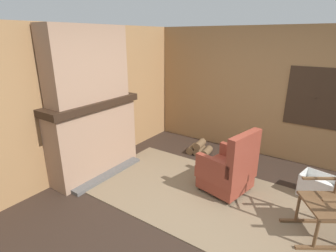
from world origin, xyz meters
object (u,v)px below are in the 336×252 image
(rocking_chair, at_px, (332,204))
(storage_case, at_px, (109,91))
(armchair, at_px, (229,170))
(decorative_plate_on_mantel, at_px, (89,92))
(firewood_stack, at_px, (200,149))
(oil_lamp_vase, at_px, (59,101))
(laundry_basket, at_px, (319,187))

(rocking_chair, bearing_deg, storage_case, -32.74)
(armchair, relative_size, storage_case, 4.04)
(rocking_chair, xyz_separation_m, decorative_plate_on_mantel, (-3.50, -0.42, 0.95))
(storage_case, height_order, decorative_plate_on_mantel, decorative_plate_on_mantel)
(firewood_stack, distance_m, oil_lamp_vase, 2.78)
(laundry_basket, bearing_deg, rocking_chair, -78.78)
(armchair, bearing_deg, storage_case, 18.93)
(firewood_stack, bearing_deg, oil_lamp_vase, -118.24)
(laundry_basket, relative_size, storage_case, 2.28)
(decorative_plate_on_mantel, bearing_deg, rocking_chair, 6.80)
(armchair, xyz_separation_m, firewood_stack, (-0.99, 0.96, -0.25))
(firewood_stack, relative_size, storage_case, 1.94)
(laundry_basket, xyz_separation_m, decorative_plate_on_mantel, (-3.34, -1.25, 1.22))
(rocking_chair, relative_size, decorative_plate_on_mantel, 5.34)
(oil_lamp_vase, bearing_deg, laundry_basket, 28.70)
(laundry_basket, bearing_deg, storage_case, -165.63)
(armchair, bearing_deg, rocking_chair, -178.01)
(oil_lamp_vase, bearing_deg, storage_case, 89.99)
(oil_lamp_vase, xyz_separation_m, decorative_plate_on_mantel, (-0.02, 0.57, 0.03))
(firewood_stack, xyz_separation_m, storage_case, (-1.17, -1.22, 1.24))
(firewood_stack, distance_m, storage_case, 2.10)
(storage_case, bearing_deg, firewood_stack, 46.08)
(laundry_basket, bearing_deg, firewood_stack, 170.25)
(decorative_plate_on_mantel, bearing_deg, storage_case, 87.09)
(laundry_basket, xyz_separation_m, oil_lamp_vase, (-3.32, -1.82, 1.19))
(armchair, distance_m, rocking_chair, 1.35)
(oil_lamp_vase, xyz_separation_m, storage_case, (0.00, 0.97, -0.02))
(armchair, distance_m, firewood_stack, 1.40)
(laundry_basket, bearing_deg, armchair, -152.91)
(laundry_basket, relative_size, oil_lamp_vase, 2.15)
(firewood_stack, xyz_separation_m, oil_lamp_vase, (-1.17, -2.19, 1.26))
(firewood_stack, relative_size, laundry_basket, 0.85)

